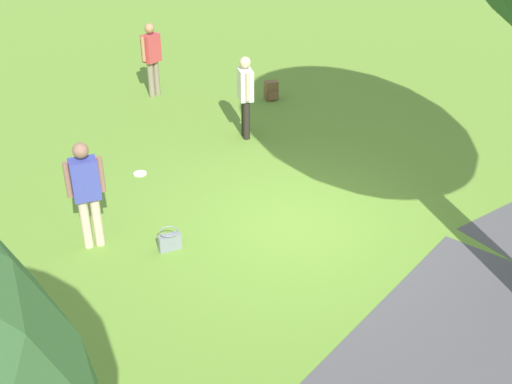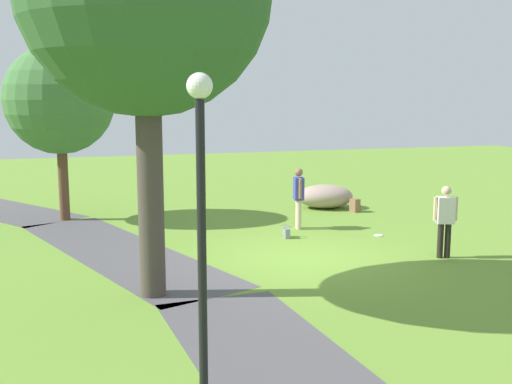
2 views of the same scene
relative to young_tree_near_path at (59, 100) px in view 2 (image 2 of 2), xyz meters
The scene contains 10 objects.
ground_plane 8.26m from the young_tree_near_path, 140.46° to the right, with size 48.00×48.00×0.00m, color olive.
footpath_segment_mid 5.41m from the young_tree_near_path, 163.96° to the right, with size 8.23×4.64×0.01m.
young_tree_near_path is the anchor object (origin of this frame).
lamp_post 11.66m from the young_tree_near_path, behind, with size 0.28×0.28×3.75m.
lawn_boulder 8.37m from the young_tree_near_path, 93.44° to the right, with size 1.62×1.99×0.74m.
woman_with_handbag 7.09m from the young_tree_near_path, 117.11° to the right, with size 0.51×0.30×1.61m.
passerby_on_path 10.65m from the young_tree_near_path, 130.24° to the right, with size 0.34×0.50×1.58m.
handbag_on_grass 7.32m from the young_tree_near_path, 126.56° to the right, with size 0.33×0.30×0.31m.
backpack_by_boulder 9.10m from the young_tree_near_path, 98.92° to the right, with size 0.32×0.31×0.40m.
frisbee_on_grass 9.38m from the young_tree_near_path, 120.11° to the right, with size 0.22×0.22×0.02m.
Camera 2 is at (-12.04, 4.58, 3.52)m, focal length 42.82 mm.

